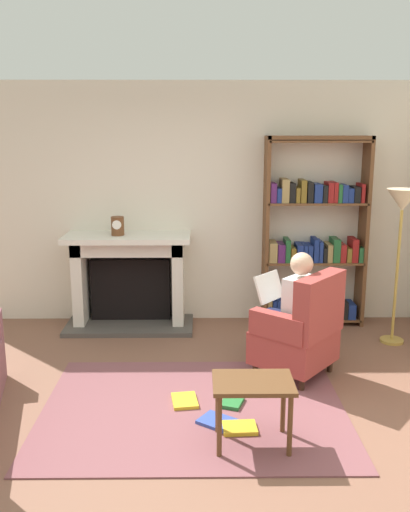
{
  "coord_description": "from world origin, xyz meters",
  "views": [
    {
      "loc": [
        0.05,
        -3.74,
        2.18
      ],
      "look_at": [
        0.1,
        1.2,
        1.05
      ],
      "focal_mm": 38.94,
      "sensor_mm": 36.0,
      "label": 1
    }
  ],
  "objects_px": {
    "mantel_clock": "(118,226)",
    "fireplace": "(130,277)",
    "bookshelf": "(314,238)",
    "floor_lamp": "(402,214)",
    "armchair_reading": "(301,331)",
    "seated_reader": "(290,308)",
    "side_table": "(253,391)"
  },
  "relations": [
    {
      "from": "bookshelf",
      "to": "armchair_reading",
      "type": "relative_size",
      "value": 2.18
    },
    {
      "from": "mantel_clock",
      "to": "armchair_reading",
      "type": "relative_size",
      "value": 0.21
    },
    {
      "from": "armchair_reading",
      "to": "floor_lamp",
      "type": "distance_m",
      "value": 1.66
    },
    {
      "from": "armchair_reading",
      "to": "fireplace",
      "type": "bearing_deg",
      "value": -89.0
    },
    {
      "from": "fireplace",
      "to": "bookshelf",
      "type": "xyz_separation_m",
      "value": [
        2.07,
        0.04,
        0.43
      ]
    },
    {
      "from": "seated_reader",
      "to": "floor_lamp",
      "type": "xyz_separation_m",
      "value": [
        1.21,
        0.73,
        0.74
      ]
    },
    {
      "from": "armchair_reading",
      "to": "seated_reader",
      "type": "bearing_deg",
      "value": -90.0
    },
    {
      "from": "fireplace",
      "to": "mantel_clock",
      "type": "distance_m",
      "value": 0.61
    },
    {
      "from": "seated_reader",
      "to": "armchair_reading",
      "type": "bearing_deg",
      "value": 90.0
    },
    {
      "from": "fireplace",
      "to": "bookshelf",
      "type": "relative_size",
      "value": 0.67
    },
    {
      "from": "armchair_reading",
      "to": "floor_lamp",
      "type": "relative_size",
      "value": 0.6
    },
    {
      "from": "floor_lamp",
      "to": "mantel_clock",
      "type": "bearing_deg",
      "value": 170.73
    },
    {
      "from": "fireplace",
      "to": "mantel_clock",
      "type": "bearing_deg",
      "value": -134.91
    },
    {
      "from": "mantel_clock",
      "to": "bookshelf",
      "type": "distance_m",
      "value": 2.18
    },
    {
      "from": "seated_reader",
      "to": "bookshelf",
      "type": "bearing_deg",
      "value": -158.95
    },
    {
      "from": "fireplace",
      "to": "floor_lamp",
      "type": "relative_size",
      "value": 0.88
    },
    {
      "from": "seated_reader",
      "to": "side_table",
      "type": "height_order",
      "value": "seated_reader"
    },
    {
      "from": "bookshelf",
      "to": "mantel_clock",
      "type": "bearing_deg",
      "value": -176.42
    },
    {
      "from": "bookshelf",
      "to": "floor_lamp",
      "type": "height_order",
      "value": "bookshelf"
    },
    {
      "from": "fireplace",
      "to": "floor_lamp",
      "type": "bearing_deg",
      "value": -11.58
    },
    {
      "from": "bookshelf",
      "to": "seated_reader",
      "type": "relative_size",
      "value": 1.85
    },
    {
      "from": "fireplace",
      "to": "mantel_clock",
      "type": "xyz_separation_m",
      "value": [
        -0.1,
        -0.1,
        0.6
      ]
    },
    {
      "from": "fireplace",
      "to": "bookshelf",
      "type": "height_order",
      "value": "bookshelf"
    },
    {
      "from": "mantel_clock",
      "to": "fireplace",
      "type": "bearing_deg",
      "value": 45.09
    },
    {
      "from": "bookshelf",
      "to": "seated_reader",
      "type": "height_order",
      "value": "bookshelf"
    },
    {
      "from": "bookshelf",
      "to": "armchair_reading",
      "type": "distance_m",
      "value": 1.57
    },
    {
      "from": "armchair_reading",
      "to": "floor_lamp",
      "type": "height_order",
      "value": "floor_lamp"
    },
    {
      "from": "armchair_reading",
      "to": "bookshelf",
      "type": "bearing_deg",
      "value": -154.66
    },
    {
      "from": "armchair_reading",
      "to": "seated_reader",
      "type": "relative_size",
      "value": 0.85
    },
    {
      "from": "bookshelf",
      "to": "fireplace",
      "type": "bearing_deg",
      "value": -179.02
    },
    {
      "from": "floor_lamp",
      "to": "armchair_reading",
      "type": "bearing_deg",
      "value": -144.2
    },
    {
      "from": "bookshelf",
      "to": "floor_lamp",
      "type": "relative_size",
      "value": 1.32
    }
  ]
}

